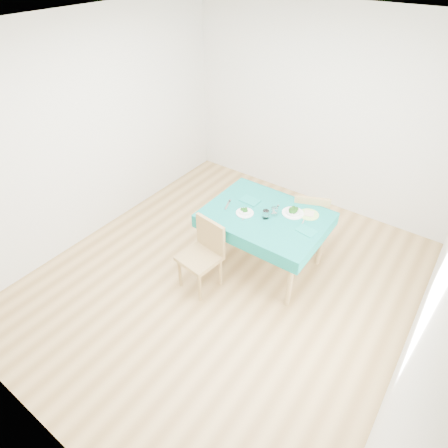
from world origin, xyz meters
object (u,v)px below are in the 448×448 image
Objects in this scene: bowl_near at (245,211)px; bowl_far at (293,211)px; chair_far at (310,211)px; chair_near at (199,252)px; side_plate at (309,214)px; table at (264,240)px.

bowl_far is (0.45, 0.32, 0.01)m from bowl_near.
bowl_far is at bearing 64.23° from chair_far.
side_plate is at bearing 59.37° from chair_near.
table is 0.85m from chair_near.
bowl_near is 0.82× the size of bowl_far.
chair_near is 4.56× the size of side_plate.
chair_near is 4.12× the size of bowl_far.
chair_far reaches higher than chair_near.
table is 6.03× the size of side_plate.
table is 0.73m from chair_far.
side_plate is (0.61, 0.40, -0.03)m from bowl_near.
chair_near is at bearing 42.15° from chair_far.
bowl_far is (0.24, 0.19, 0.42)m from table.
chair_near is at bearing -124.30° from bowl_far.
chair_far is (0.66, 1.41, 0.01)m from chair_near.
bowl_near is at bearing 80.40° from chair_near.
chair_far is 4.66× the size of side_plate.
side_plate is (0.14, -0.39, 0.24)m from chair_far.
bowl_near is 0.91× the size of side_plate.
table is 1.29× the size of chair_far.
table is 0.52m from bowl_far.
chair_far is at bearing 59.20° from bowl_near.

